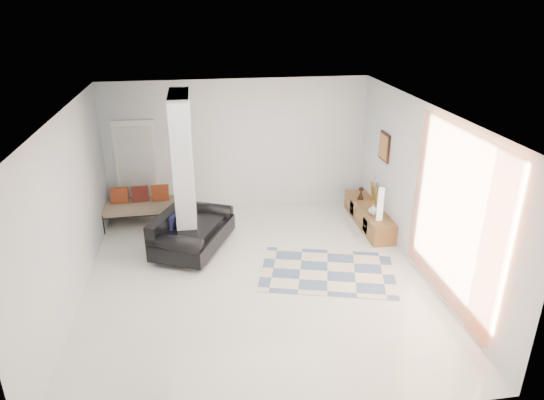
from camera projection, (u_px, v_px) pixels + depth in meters
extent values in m
plane|color=white|center=(256.00, 279.00, 8.03)|extent=(6.00, 6.00, 0.00)
plane|color=white|center=(253.00, 111.00, 6.94)|extent=(6.00, 6.00, 0.00)
plane|color=silver|center=(238.00, 146.00, 10.21)|extent=(6.00, 0.00, 6.00)
plane|color=silver|center=(291.00, 320.00, 4.75)|extent=(6.00, 0.00, 6.00)
plane|color=silver|center=(68.00, 212.00, 7.10)|extent=(0.00, 6.00, 6.00)
plane|color=silver|center=(423.00, 191.00, 7.87)|extent=(0.00, 6.00, 6.00)
cube|color=#B6BBBE|center=(184.00, 171.00, 8.79)|extent=(0.35, 1.20, 2.80)
cube|color=white|center=(137.00, 169.00, 10.03)|extent=(0.85, 0.06, 2.04)
plane|color=#FF7A43|center=(453.00, 218.00, 6.79)|extent=(0.00, 2.55, 2.55)
cube|color=black|center=(384.00, 147.00, 9.30)|extent=(0.04, 0.45, 0.55)
cube|color=brown|center=(369.00, 216.00, 9.84)|extent=(0.45, 1.92, 0.40)
cube|color=black|center=(365.00, 226.00, 9.42)|extent=(0.02, 0.26, 0.28)
cube|color=black|center=(352.00, 208.00, 10.20)|extent=(0.02, 0.26, 0.28)
cube|color=#F2B447|center=(374.00, 192.00, 9.95)|extent=(0.09, 0.32, 0.40)
cube|color=silver|center=(372.00, 213.00, 9.33)|extent=(0.04, 0.10, 0.12)
cylinder|color=silver|center=(156.00, 262.00, 8.43)|extent=(0.05, 0.05, 0.10)
cylinder|color=silver|center=(191.00, 227.00, 9.70)|extent=(0.05, 0.05, 0.10)
cylinder|color=silver|center=(199.00, 269.00, 8.23)|extent=(0.05, 0.05, 0.10)
cylinder|color=silver|center=(228.00, 232.00, 9.50)|extent=(0.05, 0.05, 0.10)
cube|color=black|center=(194.00, 237.00, 8.88)|extent=(1.61, 1.94, 0.30)
cube|color=black|center=(172.00, 218.00, 8.86)|extent=(0.88, 1.61, 0.36)
cylinder|color=black|center=(175.00, 243.00, 8.16)|extent=(0.98, 0.65, 0.28)
cylinder|color=black|center=(208.00, 210.00, 9.43)|extent=(0.98, 0.65, 0.28)
cube|color=black|center=(178.00, 218.00, 8.82)|extent=(0.38, 0.62, 0.31)
cylinder|color=black|center=(103.00, 225.00, 9.46)|extent=(0.04, 0.04, 0.40)
cylinder|color=black|center=(192.00, 218.00, 9.73)|extent=(0.04, 0.04, 0.40)
cylinder|color=black|center=(108.00, 210.00, 10.10)|extent=(0.04, 0.04, 0.40)
cylinder|color=black|center=(191.00, 204.00, 10.37)|extent=(0.04, 0.04, 0.40)
cube|color=#C3B48F|center=(148.00, 206.00, 9.85)|extent=(1.75, 0.77, 0.12)
cube|color=#9D3D1C|center=(120.00, 195.00, 9.81)|extent=(0.34, 0.17, 0.33)
cube|color=maroon|center=(140.00, 194.00, 9.87)|extent=(0.34, 0.17, 0.33)
cube|color=#9D3D1C|center=(160.00, 193.00, 9.94)|extent=(0.34, 0.17, 0.33)
cube|color=beige|center=(327.00, 271.00, 8.24)|extent=(2.54, 2.01, 0.01)
cylinder|color=white|center=(380.00, 204.00, 9.08)|extent=(0.12, 0.12, 0.64)
imported|color=white|center=(373.00, 210.00, 9.40)|extent=(0.21, 0.21, 0.20)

